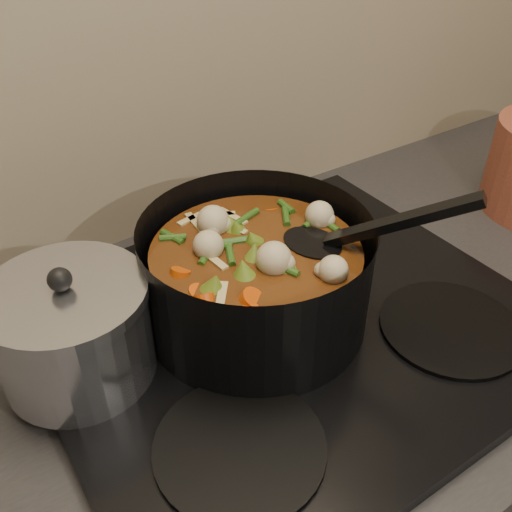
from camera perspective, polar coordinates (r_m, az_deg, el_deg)
stovetop at (r=0.76m, az=3.37°, el=-6.76°), size 0.62×0.54×0.03m
stockpot at (r=0.71m, az=0.05°, el=-2.11°), size 0.37×0.37×0.21m
saucepan at (r=0.68m, az=-17.83°, el=-7.12°), size 0.18×0.18×0.15m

